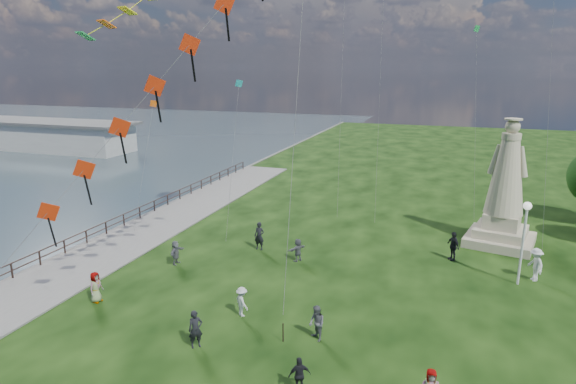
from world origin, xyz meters
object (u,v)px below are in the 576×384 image
at_px(person_2, 242,302).
at_px(statue, 504,198).
at_px(person_1, 317,323).
at_px(person_9, 453,246).
at_px(person_8, 535,265).
at_px(lamppost, 525,226).
at_px(person_6, 259,236).
at_px(person_11, 298,250).
at_px(person_10, 96,287).
at_px(person_0, 195,329).
at_px(person_3, 300,375).
at_px(person_5, 176,252).
at_px(pier_pavilion, 45,135).

bearing_deg(person_2, statue, -93.10).
height_order(person_1, person_9, person_9).
bearing_deg(person_8, lamppost, -70.45).
bearing_deg(person_8, person_6, -110.84).
xyz_separation_m(statue, person_2, (-12.64, -14.84, -2.50)).
bearing_deg(person_11, person_10, -13.88).
height_order(lamppost, person_6, lamppost).
relative_size(person_0, person_10, 1.04).
relative_size(person_3, person_5, 0.96).
height_order(person_1, person_11, person_1).
distance_m(lamppost, person_9, 5.02).
distance_m(person_1, person_11, 9.05).
bearing_deg(person_6, person_1, -52.15).
bearing_deg(person_2, person_8, -109.67).
distance_m(lamppost, person_3, 15.75).
bearing_deg(statue, person_9, -114.53).
relative_size(person_0, person_8, 0.88).
relative_size(person_8, person_10, 1.18).
distance_m(statue, lamppost, 6.58).
height_order(person_0, person_10, person_0).
bearing_deg(person_11, person_8, 126.88).
xyz_separation_m(person_1, person_9, (5.57, 11.69, 0.11)).
xyz_separation_m(person_0, person_8, (14.81, 12.25, 0.11)).
xyz_separation_m(pier_pavilion, person_6, (47.26, -29.01, -0.90)).
distance_m(person_0, person_11, 10.63).
distance_m(person_1, person_2, 4.12).
distance_m(statue, person_6, 16.65).
height_order(person_9, person_11, person_9).
height_order(person_5, person_11, person_5).
distance_m(pier_pavilion, person_8, 69.90).
bearing_deg(lamppost, person_5, -169.16).
bearing_deg(lamppost, person_11, -176.16).
height_order(lamppost, person_11, lamppost).
distance_m(person_6, person_9, 12.39).
height_order(lamppost, person_8, lamppost).
height_order(person_3, person_10, person_10).
bearing_deg(person_0, person_8, -4.22).
xyz_separation_m(lamppost, person_11, (-12.68, -0.85, -2.72)).
bearing_deg(person_10, person_5, -9.74).
bearing_deg(person_5, person_8, -78.16).
relative_size(person_5, person_10, 0.92).
height_order(person_3, person_11, person_11).
height_order(person_3, person_6, person_6).
relative_size(statue, person_6, 4.58).
relative_size(pier_pavilion, person_3, 20.75).
bearing_deg(person_5, person_2, -125.64).
distance_m(statue, person_11, 14.48).
xyz_separation_m(statue, person_1, (-8.62, -15.73, -2.43)).
height_order(person_0, person_1, person_0).
relative_size(person_3, person_8, 0.75).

